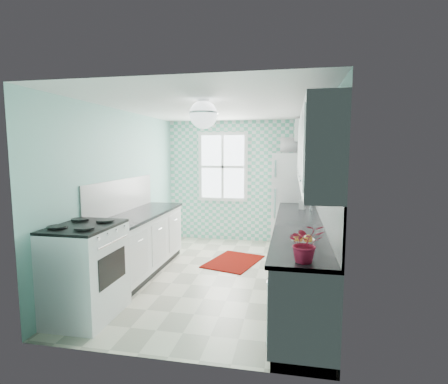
% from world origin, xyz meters
% --- Properties ---
extents(floor, '(3.00, 4.40, 0.02)m').
position_xyz_m(floor, '(0.00, 0.00, -0.01)').
color(floor, beige).
rests_on(floor, ground).
extents(ceiling, '(3.00, 4.40, 0.02)m').
position_xyz_m(ceiling, '(0.00, 0.00, 2.51)').
color(ceiling, white).
rests_on(ceiling, wall_back).
extents(wall_back, '(3.00, 0.02, 2.50)m').
position_xyz_m(wall_back, '(0.00, 2.21, 1.25)').
color(wall_back, '#87C9BD').
rests_on(wall_back, floor).
extents(wall_front, '(3.00, 0.02, 2.50)m').
position_xyz_m(wall_front, '(0.00, -2.21, 1.25)').
color(wall_front, '#87C9BD').
rests_on(wall_front, floor).
extents(wall_left, '(0.02, 4.40, 2.50)m').
position_xyz_m(wall_left, '(-1.51, 0.00, 1.25)').
color(wall_left, '#87C9BD').
rests_on(wall_left, floor).
extents(wall_right, '(0.02, 4.40, 2.50)m').
position_xyz_m(wall_right, '(1.51, 0.00, 1.25)').
color(wall_right, '#87C9BD').
rests_on(wall_right, floor).
extents(accent_wall, '(3.00, 0.01, 2.50)m').
position_xyz_m(accent_wall, '(0.00, 2.19, 1.25)').
color(accent_wall, '#5EC5A2').
rests_on(accent_wall, wall_back).
extents(window, '(1.04, 0.05, 1.44)m').
position_xyz_m(window, '(-0.35, 2.16, 1.55)').
color(window, white).
rests_on(window, wall_back).
extents(backsplash_right, '(0.02, 3.60, 0.51)m').
position_xyz_m(backsplash_right, '(1.49, -0.40, 1.20)').
color(backsplash_right, white).
rests_on(backsplash_right, wall_right).
extents(backsplash_left, '(0.02, 2.15, 0.51)m').
position_xyz_m(backsplash_left, '(-1.49, -0.07, 1.20)').
color(backsplash_left, white).
rests_on(backsplash_left, wall_left).
extents(upper_cabinets_right, '(0.33, 3.20, 0.90)m').
position_xyz_m(upper_cabinets_right, '(1.33, -0.60, 1.90)').
color(upper_cabinets_right, white).
rests_on(upper_cabinets_right, wall_right).
extents(upper_cabinet_fridge, '(0.40, 0.74, 0.40)m').
position_xyz_m(upper_cabinet_fridge, '(1.30, 1.83, 2.25)').
color(upper_cabinet_fridge, white).
rests_on(upper_cabinet_fridge, wall_right).
extents(ceiling_light, '(0.34, 0.34, 0.35)m').
position_xyz_m(ceiling_light, '(0.00, -0.80, 2.32)').
color(ceiling_light, silver).
rests_on(ceiling_light, ceiling).
extents(base_cabinets_right, '(0.60, 3.60, 0.90)m').
position_xyz_m(base_cabinets_right, '(1.20, -0.40, 0.45)').
color(base_cabinets_right, white).
rests_on(base_cabinets_right, floor).
extents(countertop_right, '(0.63, 3.60, 0.04)m').
position_xyz_m(countertop_right, '(1.19, -0.40, 0.92)').
color(countertop_right, black).
rests_on(countertop_right, base_cabinets_right).
extents(base_cabinets_left, '(0.60, 2.15, 0.90)m').
position_xyz_m(base_cabinets_left, '(-1.20, -0.07, 0.45)').
color(base_cabinets_left, white).
rests_on(base_cabinets_left, floor).
extents(countertop_left, '(0.63, 2.15, 0.04)m').
position_xyz_m(countertop_left, '(-1.19, -0.07, 0.92)').
color(countertop_left, black).
rests_on(countertop_left, base_cabinets_left).
extents(fridge, '(0.80, 0.79, 1.84)m').
position_xyz_m(fridge, '(1.11, 1.77, 0.92)').
color(fridge, silver).
rests_on(fridge, floor).
extents(stove, '(0.70, 0.87, 1.05)m').
position_xyz_m(stove, '(-1.20, -1.57, 0.55)').
color(stove, silver).
rests_on(stove, floor).
extents(sink, '(0.48, 0.40, 0.53)m').
position_xyz_m(sink, '(1.20, 0.53, 0.93)').
color(sink, silver).
rests_on(sink, countertop_right).
extents(rug, '(1.00, 1.22, 0.02)m').
position_xyz_m(rug, '(0.13, 0.69, 0.01)').
color(rug, '#6A0106').
rests_on(rug, floor).
extents(dish_towel, '(0.05, 0.24, 0.36)m').
position_xyz_m(dish_towel, '(0.89, 0.24, 0.48)').
color(dish_towel, '#56A690').
rests_on(dish_towel, base_cabinets_right).
extents(fruit_bowl, '(0.25, 0.25, 0.06)m').
position_xyz_m(fruit_bowl, '(1.20, -1.48, 0.97)').
color(fruit_bowl, white).
rests_on(fruit_bowl, countertop_right).
extents(potted_plant, '(0.36, 0.33, 0.34)m').
position_xyz_m(potted_plant, '(1.20, -2.04, 1.11)').
color(potted_plant, red).
rests_on(potted_plant, countertop_right).
extents(soap_bottle, '(0.12, 0.12, 0.21)m').
position_xyz_m(soap_bottle, '(1.25, 0.74, 1.05)').
color(soap_bottle, '#A2B8BD').
rests_on(soap_bottle, countertop_right).
extents(microwave, '(0.52, 0.36, 0.29)m').
position_xyz_m(microwave, '(1.11, 1.77, 1.99)').
color(microwave, white).
rests_on(microwave, fridge).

